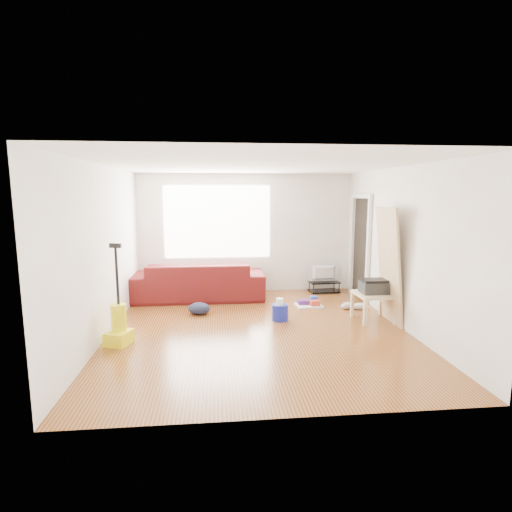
{
  "coord_description": "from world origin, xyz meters",
  "views": [
    {
      "loc": [
        -0.62,
        -5.91,
        2.08
      ],
      "look_at": [
        0.03,
        0.6,
        1.06
      ],
      "focal_mm": 28.0,
      "sensor_mm": 36.0,
      "label": 1
    }
  ],
  "objects": [
    {
      "name": "printer",
      "position": [
        1.95,
        0.26,
        0.58
      ],
      "size": [
        0.44,
        0.34,
        0.23
      ],
      "rotation": [
        0.0,
        0.0,
        -0.01
      ],
      "color": "#252525",
      "rests_on": "side_table"
    },
    {
      "name": "cleaning_tray",
      "position": [
        1.09,
        1.18,
        0.05
      ],
      "size": [
        0.49,
        0.4,
        0.17
      ],
      "rotation": [
        0.0,
        0.0,
        0.06
      ],
      "color": "white",
      "rests_on": "ground"
    },
    {
      "name": "tv",
      "position": [
        1.65,
        2.22,
        0.42
      ],
      "size": [
        0.64,
        0.08,
        0.37
      ],
      "primitive_type": "imported",
      "rotation": [
        0.0,
        0.0,
        3.14
      ],
      "color": "black",
      "rests_on": "tv_stand"
    },
    {
      "name": "door_panel",
      "position": [
        2.13,
        0.14,
        0.0
      ],
      "size": [
        0.23,
        0.75,
        1.88
      ],
      "primitive_type": "cube",
      "rotation": [
        0.0,
        -0.1,
        0.0
      ],
      "color": "#9A885A",
      "rests_on": "ground"
    },
    {
      "name": "sneakers",
      "position": [
        1.85,
        0.91,
        0.06
      ],
      "size": [
        0.55,
        0.28,
        0.12
      ],
      "rotation": [
        0.0,
        0.0,
        0.04
      ],
      "color": "silver",
      "rests_on": "ground"
    },
    {
      "name": "toilet_paper",
      "position": [
        0.4,
        0.4,
        0.19
      ],
      "size": [
        0.12,
        0.12,
        0.11
      ],
      "primitive_type": "cylinder",
      "color": "white",
      "rests_on": "bucket"
    },
    {
      "name": "bucket",
      "position": [
        0.41,
        0.42,
        0.0
      ],
      "size": [
        0.34,
        0.34,
        0.27
      ],
      "primitive_type": "cylinder",
      "rotation": [
        0.0,
        0.0,
        -0.32
      ],
      "color": "#15209B",
      "rests_on": "ground"
    },
    {
      "name": "vacuum",
      "position": [
        -2.0,
        -0.4,
        0.26
      ],
      "size": [
        0.39,
        0.41,
        1.41
      ],
      "rotation": [
        0.0,
        0.0,
        -0.32
      ],
      "color": "yellow",
      "rests_on": "ground"
    },
    {
      "name": "room",
      "position": [
        0.07,
        0.15,
        1.25
      ],
      "size": [
        4.51,
        5.01,
        2.51
      ],
      "color": "#572B09",
      "rests_on": "ground"
    },
    {
      "name": "sofa",
      "position": [
        -0.98,
        1.95,
        0.0
      ],
      "size": [
        2.57,
        1.01,
        0.75
      ],
      "primitive_type": "imported",
      "rotation": [
        0.0,
        0.0,
        3.14
      ],
      "color": "#510D1A",
      "rests_on": "ground"
    },
    {
      "name": "tv_stand",
      "position": [
        1.65,
        2.22,
        0.12
      ],
      "size": [
        0.65,
        0.4,
        0.23
      ],
      "rotation": [
        0.0,
        0.0,
        0.07
      ],
      "color": "black",
      "rests_on": "ground"
    },
    {
      "name": "side_table",
      "position": [
        1.95,
        0.26,
        0.39
      ],
      "size": [
        0.61,
        0.61,
        0.47
      ],
      "rotation": [
        0.0,
        0.0,
        0.06
      ],
      "color": "#D3BF8C",
      "rests_on": "ground"
    },
    {
      "name": "backpack",
      "position": [
        -0.94,
        0.88,
        0.0
      ],
      "size": [
        0.43,
        0.36,
        0.21
      ],
      "primitive_type": "ellipsoid",
      "rotation": [
        0.0,
        0.0,
        -0.17
      ],
      "color": "black",
      "rests_on": "ground"
    }
  ]
}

